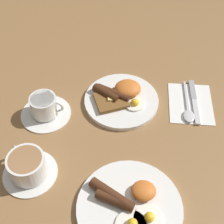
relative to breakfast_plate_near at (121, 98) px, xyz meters
The scene contains 8 objects.
ground_plane 0.02m from the breakfast_plate_near, 118.00° to the left, with size 3.00×3.00×0.00m, color olive.
breakfast_plate_near is the anchor object (origin of this frame).
breakfast_plate_far 0.36m from the breakfast_plate_near, 93.96° to the left, with size 0.26×0.26×0.04m.
teacup_near 0.24m from the breakfast_plate_near, 15.04° to the left, with size 0.15×0.15×0.07m.
teacup_far 0.36m from the breakfast_plate_near, 48.45° to the left, with size 0.15×0.15×0.07m.
napkin 0.22m from the breakfast_plate_near, behind, with size 0.14×0.17×0.01m, color white.
knife 0.24m from the breakfast_plate_near, behind, with size 0.02×0.19×0.01m.
spoon 0.22m from the breakfast_plate_near, 167.75° to the left, with size 0.04×0.18×0.01m.
Camera 1 is at (0.01, 0.67, 0.74)m, focal length 50.00 mm.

